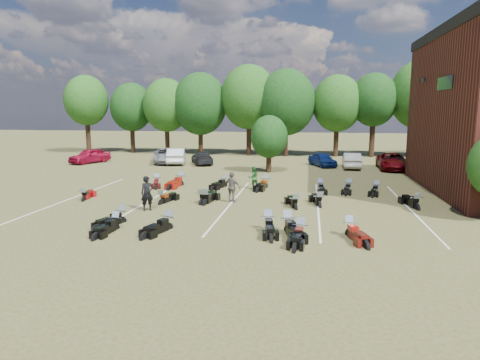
% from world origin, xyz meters
% --- Properties ---
extents(ground, '(160.00, 160.00, 0.00)m').
position_xyz_m(ground, '(0.00, 0.00, 0.00)').
color(ground, brown).
rests_on(ground, ground).
extents(car_0, '(3.39, 4.67, 1.48)m').
position_xyz_m(car_0, '(-20.59, 19.01, 0.74)').
color(car_0, maroon).
rests_on(car_0, ground).
extents(car_1, '(2.75, 5.01, 1.57)m').
position_xyz_m(car_1, '(-11.74, 19.93, 0.78)').
color(car_1, silver).
rests_on(car_1, ground).
extents(car_2, '(4.14, 5.94, 1.51)m').
position_xyz_m(car_2, '(-12.92, 20.30, 0.75)').
color(car_2, gray).
rests_on(car_2, ground).
extents(car_3, '(3.30, 4.74, 1.27)m').
position_xyz_m(car_3, '(-9.10, 20.00, 0.64)').
color(car_3, black).
rests_on(car_3, ground).
extents(car_4, '(3.03, 4.24, 1.34)m').
position_xyz_m(car_4, '(2.72, 20.30, 0.67)').
color(car_4, navy).
rests_on(car_4, ground).
extents(car_5, '(1.61, 4.41, 1.44)m').
position_xyz_m(car_5, '(5.35, 19.39, 0.72)').
color(car_5, '#B3B2AE').
rests_on(car_5, ground).
extents(car_6, '(2.61, 5.44, 1.49)m').
position_xyz_m(car_6, '(8.96, 18.96, 0.75)').
color(car_6, '#540409').
rests_on(car_6, ground).
extents(car_7, '(2.58, 4.89, 1.35)m').
position_xyz_m(car_7, '(13.99, 18.94, 0.68)').
color(car_7, '#333338').
rests_on(car_7, ground).
extents(person_black, '(0.83, 0.77, 1.89)m').
position_xyz_m(person_black, '(-7.16, 0.35, 0.95)').
color(person_black, black).
rests_on(person_black, ground).
extents(person_green, '(0.95, 0.88, 1.57)m').
position_xyz_m(person_green, '(-2.31, 7.60, 0.79)').
color(person_green, '#235D24').
rests_on(person_green, ground).
extents(person_grey, '(1.15, 0.78, 1.82)m').
position_xyz_m(person_grey, '(-2.99, 3.07, 0.91)').
color(person_grey, '#534E47').
rests_on(person_grey, ground).
extents(motorcycle_0, '(0.88, 2.17, 1.18)m').
position_xyz_m(motorcycle_0, '(-7.23, -3.49, 0.00)').
color(motorcycle_0, black).
rests_on(motorcycle_0, ground).
extents(motorcycle_1, '(1.33, 2.31, 1.23)m').
position_xyz_m(motorcycle_1, '(-7.48, -2.32, 0.00)').
color(motorcycle_1, black).
rests_on(motorcycle_1, ground).
extents(motorcycle_2, '(1.37, 2.35, 1.25)m').
position_xyz_m(motorcycle_2, '(-4.87, -3.06, 0.00)').
color(motorcycle_2, black).
rests_on(motorcycle_2, ground).
extents(motorcycle_3, '(1.12, 2.41, 1.29)m').
position_xyz_m(motorcycle_3, '(-0.32, -2.43, 0.00)').
color(motorcycle_3, black).
rests_on(motorcycle_3, ground).
extents(motorcycle_4, '(1.53, 2.60, 1.38)m').
position_xyz_m(motorcycle_4, '(0.59, -2.67, 0.00)').
color(motorcycle_4, black).
rests_on(motorcycle_4, ground).
extents(motorcycle_5, '(0.97, 2.33, 1.26)m').
position_xyz_m(motorcycle_5, '(1.16, -3.54, 0.00)').
color(motorcycle_5, black).
rests_on(motorcycle_5, ground).
extents(motorcycle_6, '(1.38, 2.37, 1.26)m').
position_xyz_m(motorcycle_6, '(3.25, -2.80, 0.00)').
color(motorcycle_6, '#480F0A').
rests_on(motorcycle_6, ground).
extents(motorcycle_7, '(0.97, 2.09, 1.12)m').
position_xyz_m(motorcycle_7, '(-11.87, 2.09, 0.00)').
color(motorcycle_7, maroon).
rests_on(motorcycle_7, ground).
extents(motorcycle_8, '(1.13, 2.21, 1.18)m').
position_xyz_m(motorcycle_8, '(-6.94, 1.96, 0.00)').
color(motorcycle_8, black).
rests_on(motorcycle_8, ground).
extents(motorcycle_9, '(1.03, 2.43, 1.31)m').
position_xyz_m(motorcycle_9, '(-4.41, 2.23, 0.00)').
color(motorcycle_9, black).
rests_on(motorcycle_9, ground).
extents(motorcycle_10, '(0.98, 2.34, 1.27)m').
position_xyz_m(motorcycle_10, '(-4.64, 2.31, 0.00)').
color(motorcycle_10, black).
rests_on(motorcycle_10, ground).
extents(motorcycle_11, '(1.13, 2.32, 1.24)m').
position_xyz_m(motorcycle_11, '(2.08, 2.73, 0.00)').
color(motorcycle_11, black).
rests_on(motorcycle_11, ground).
extents(motorcycle_12, '(1.23, 2.28, 1.22)m').
position_xyz_m(motorcycle_12, '(0.76, 1.99, 0.00)').
color(motorcycle_12, black).
rests_on(motorcycle_12, ground).
extents(motorcycle_13, '(1.22, 2.49, 1.33)m').
position_xyz_m(motorcycle_13, '(7.35, 2.95, 0.00)').
color(motorcycle_13, black).
rests_on(motorcycle_13, ground).
extents(motorcycle_14, '(1.28, 2.22, 1.18)m').
position_xyz_m(motorcycle_14, '(-9.37, 7.83, 0.00)').
color(motorcycle_14, '#3E080A').
rests_on(motorcycle_14, ground).
extents(motorcycle_15, '(1.15, 2.61, 1.40)m').
position_xyz_m(motorcycle_15, '(-7.67, 8.07, 0.00)').
color(motorcycle_15, maroon).
rests_on(motorcycle_15, ground).
extents(motorcycle_16, '(1.36, 2.28, 1.21)m').
position_xyz_m(motorcycle_16, '(-4.44, 8.02, 0.00)').
color(motorcycle_16, black).
rests_on(motorcycle_16, ground).
extents(motorcycle_17, '(1.22, 2.45, 1.31)m').
position_xyz_m(motorcycle_17, '(-1.51, 8.11, 0.00)').
color(motorcycle_17, black).
rests_on(motorcycle_17, ground).
extents(motorcycle_18, '(0.84, 2.16, 1.18)m').
position_xyz_m(motorcycle_18, '(2.23, 7.51, 0.00)').
color(motorcycle_18, black).
rests_on(motorcycle_18, ground).
extents(motorcycle_19, '(1.22, 2.20, 1.17)m').
position_xyz_m(motorcycle_19, '(5.85, 7.38, 0.00)').
color(motorcycle_19, black).
rests_on(motorcycle_19, ground).
extents(motorcycle_20, '(1.07, 2.23, 1.19)m').
position_xyz_m(motorcycle_20, '(4.11, 7.74, 0.00)').
color(motorcycle_20, black).
rests_on(motorcycle_20, ground).
extents(tree_line, '(56.00, 6.00, 9.79)m').
position_xyz_m(tree_line, '(-1.00, 29.00, 6.31)').
color(tree_line, black).
rests_on(tree_line, ground).
extents(young_tree_midfield, '(3.20, 3.20, 4.70)m').
position_xyz_m(young_tree_midfield, '(-2.00, 15.50, 3.09)').
color(young_tree_midfield, black).
rests_on(young_tree_midfield, ground).
extents(parking_lines, '(20.10, 14.00, 0.01)m').
position_xyz_m(parking_lines, '(-3.00, 3.00, 0.01)').
color(parking_lines, silver).
rests_on(parking_lines, ground).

